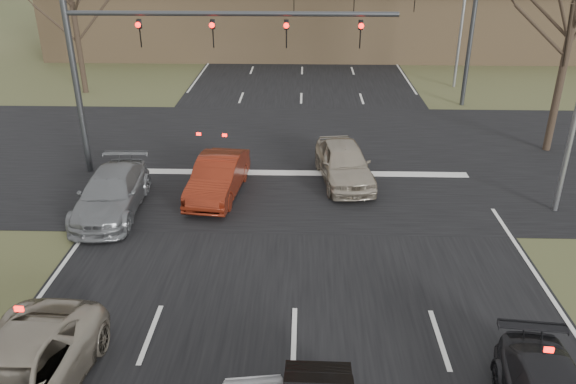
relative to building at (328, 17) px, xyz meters
name	(u,v)px	position (x,y,z in m)	size (l,w,h in m)	color
road_main	(304,13)	(-2.00, 22.00, -2.66)	(14.00, 300.00, 0.02)	black
road_cross	(300,155)	(-2.00, -23.00, -2.65)	(200.00, 14.00, 0.02)	black
building	(328,17)	(0.00, 0.00, 0.00)	(42.40, 10.40, 5.30)	olive
mast_arm_near	(158,45)	(-7.23, -25.00, 2.41)	(12.12, 0.24, 8.00)	#383A3D
mast_arm_far	(420,11)	(4.18, -15.00, 2.35)	(11.12, 0.24, 8.00)	#383A3D
car_silver_suv	(12,383)	(-7.61, -37.42, -1.96)	(2.35, 5.09, 1.42)	gray
car_grey_ahead	(111,193)	(-8.43, -28.52, -1.96)	(1.97, 4.85, 1.41)	slate
car_red_ahead	(218,177)	(-4.95, -27.05, -1.95)	(1.52, 4.36, 1.43)	#621C0E
car_silver_ahead	(344,163)	(-0.26, -25.66, -1.89)	(1.82, 4.52, 1.54)	#A59A85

